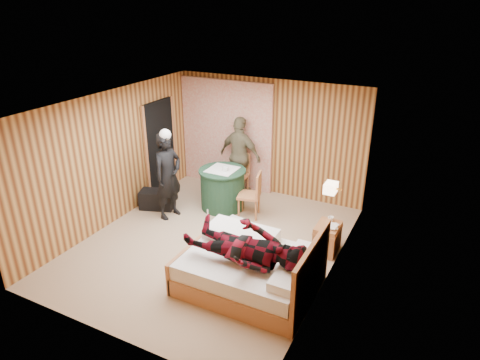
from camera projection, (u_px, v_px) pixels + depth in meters
The scene contains 23 objects.
floor at pixel (211, 244), 7.56m from camera, with size 4.20×5.00×0.01m, color tan.
ceiling at pixel (207, 104), 6.57m from camera, with size 4.20×5.00×0.01m, color white.
wall_back at pixel (269, 138), 9.11m from camera, with size 4.20×0.02×2.50m, color tan.
wall_left at pixel (112, 159), 7.94m from camera, with size 0.02×5.00×2.50m, color tan.
wall_right at pixel (334, 205), 6.19m from camera, with size 0.02×5.00×2.50m, color tan.
curtain at pixel (226, 134), 9.49m from camera, with size 2.20×0.08×2.40m, color beige.
doorway at pixel (160, 148), 9.15m from camera, with size 0.06×0.90×2.05m, color black.
wall_lamp at pixel (331, 188), 6.61m from camera, with size 0.26×0.24×0.16m.
bed at pixel (251, 269), 6.36m from camera, with size 1.95×1.49×1.02m.
nightstand at pixel (327, 238), 7.24m from camera, with size 0.39×0.53×0.51m.
round_table at pixel (223, 188), 8.70m from camera, with size 0.95×0.95×0.84m.
chair_far at pixel (239, 171), 9.27m from camera, with size 0.45×0.45×0.93m.
chair_near at pixel (253, 192), 8.29m from camera, with size 0.51×0.51×0.92m.
duffel_bag at pixel (157, 199), 8.76m from camera, with size 0.67×0.36×0.38m, color black.
sneaker_left at pixel (214, 212), 8.55m from camera, with size 0.26×0.10×0.11m, color white.
sneaker_right at pixel (237, 220), 8.21m from camera, with size 0.29×0.12×0.13m, color white.
woman_standing at pixel (168, 176), 8.19m from camera, with size 0.62×0.41×1.71m, color black.
man_at_table at pixel (240, 156), 9.18m from camera, with size 1.01×0.42×1.72m, color #6D6549.
man_on_bed at pixel (245, 239), 5.91m from camera, with size 1.77×0.67×0.86m, color #5F0915.
book_lower at pixel (327, 226), 7.09m from camera, with size 0.17×0.22×0.02m, color white.
book_upper at pixel (328, 225), 7.08m from camera, with size 0.16×0.22×0.02m, color white.
cup_nightstand at pixel (331, 219), 7.22m from camera, with size 0.10×0.10×0.09m, color white.
cup_table at pixel (225, 169), 8.43m from camera, with size 0.12×0.12×0.10m, color white.
Camera 1 is at (3.39, -5.56, 4.04)m, focal length 32.00 mm.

